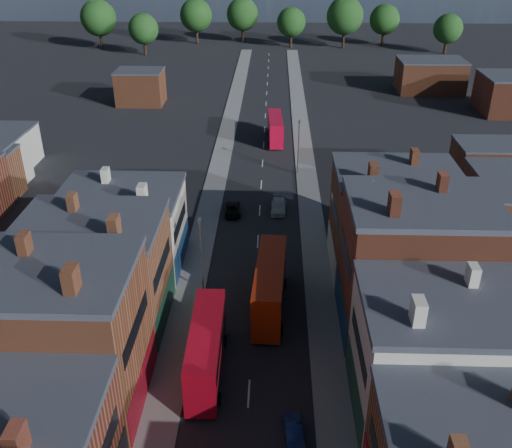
# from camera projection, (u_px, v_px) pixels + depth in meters

# --- Properties ---
(pavement_west) EXTENTS (3.00, 200.00, 0.12)m
(pavement_west) POSITION_uv_depth(u_px,v_px,m) (211.00, 202.00, 74.83)
(pavement_west) COLOR gray
(pavement_west) RESTS_ON ground
(pavement_east) EXTENTS (3.00, 200.00, 0.12)m
(pavement_east) POSITION_uv_depth(u_px,v_px,m) (310.00, 204.00, 74.46)
(pavement_east) COLOR gray
(pavement_east) RESTS_ON ground
(lamp_post_2) EXTENTS (0.25, 0.70, 8.12)m
(lamp_post_2) POSITION_uv_depth(u_px,v_px,m) (201.00, 250.00, 54.97)
(lamp_post_2) COLOR slate
(lamp_post_2) RESTS_ON ground
(lamp_post_3) EXTENTS (0.25, 0.70, 8.12)m
(lamp_post_3) POSITION_uv_depth(u_px,v_px,m) (299.00, 144.00, 81.12)
(lamp_post_3) COLOR slate
(lamp_post_3) RESTS_ON ground
(bus_0) EXTENTS (2.83, 10.68, 4.60)m
(bus_0) POSITION_uv_depth(u_px,v_px,m) (206.00, 349.00, 45.66)
(bus_0) COLOR #A50919
(bus_0) RESTS_ON ground
(bus_1) EXTENTS (3.35, 11.51, 4.92)m
(bus_1) POSITION_uv_depth(u_px,v_px,m) (270.00, 285.00, 53.25)
(bus_1) COLOR #A02209
(bus_1) RESTS_ON ground
(bus_2) EXTENTS (2.83, 9.88, 4.23)m
(bus_2) POSITION_uv_depth(u_px,v_px,m) (275.00, 128.00, 94.71)
(bus_2) COLOR red
(bus_2) RESTS_ON ground
(car_1) EXTENTS (1.63, 3.68, 1.17)m
(car_1) POSITION_uv_depth(u_px,v_px,m) (294.00, 432.00, 40.57)
(car_1) COLOR navy
(car_1) RESTS_ON ground
(car_2) EXTENTS (2.30, 4.42, 1.19)m
(car_2) POSITION_uv_depth(u_px,v_px,m) (233.00, 210.00, 71.78)
(car_2) COLOR black
(car_2) RESTS_ON ground
(car_3) EXTENTS (1.99, 4.64, 1.33)m
(car_3) POSITION_uv_depth(u_px,v_px,m) (278.00, 206.00, 72.51)
(car_3) COLOR #BABABA
(car_3) RESTS_ON ground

